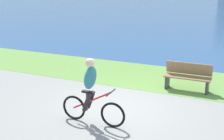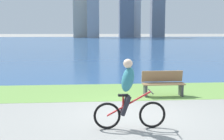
# 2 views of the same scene
# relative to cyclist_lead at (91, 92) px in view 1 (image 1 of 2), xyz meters

# --- Properties ---
(ground_plane) EXTENTS (300.00, 300.00, 0.00)m
(ground_plane) POSITION_rel_cyclist_lead_xyz_m (0.35, 1.13, -0.84)
(ground_plane) COLOR gray
(grass_strip_bayside) EXTENTS (120.00, 3.16, 0.01)m
(grass_strip_bayside) POSITION_rel_cyclist_lead_xyz_m (0.35, 4.34, -0.84)
(grass_strip_bayside) COLOR #6B9947
(grass_strip_bayside) RESTS_ON ground
(cyclist_lead) EXTENTS (1.75, 0.52, 1.70)m
(cyclist_lead) POSITION_rel_cyclist_lead_xyz_m (0.00, 0.00, 0.00)
(cyclist_lead) COLOR black
(cyclist_lead) RESTS_ON ground
(bench_near_path) EXTENTS (1.50, 0.47, 0.90)m
(bench_near_path) POSITION_rel_cyclist_lead_xyz_m (1.74, 3.46, -0.39)
(bench_near_path) COLOR olive
(bench_near_path) RESTS_ON ground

